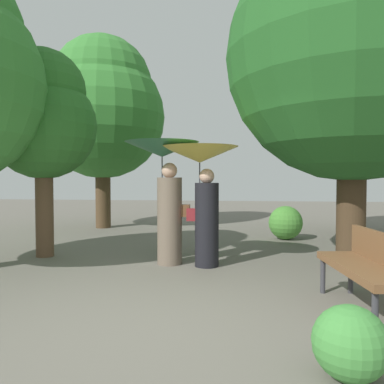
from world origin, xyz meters
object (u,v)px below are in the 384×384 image
person_left (165,177)px  tree_mid_right (354,36)px  park_bench (369,264)px  tree_mid_left (43,116)px  person_right (202,178)px  tree_near_right (358,99)px  tree_near_left (102,107)px

person_left → tree_mid_right: 3.71m
park_bench → tree_mid_left: (-4.80, 2.31, 2.00)m
person_left → person_right: 0.62m
person_left → tree_near_right: (4.12, 3.84, 1.94)m
person_left → tree_mid_right: size_ratio=0.34×
person_right → park_bench: bearing=-135.6°
person_left → tree_mid_right: bearing=-87.5°
person_left → tree_near_left: bearing=30.0°
person_left → tree_mid_left: 2.53m
park_bench → tree_mid_right: size_ratio=0.27×
tree_mid_left → tree_near_right: bearing=28.8°
park_bench → tree_near_right: 6.67m
tree_near_left → tree_mid_left: size_ratio=1.45×
tree_near_left → tree_near_right: bearing=-3.9°
tree_near_left → tree_mid_left: tree_near_left is taller
park_bench → tree_near_left: tree_near_left is taller
person_right → park_bench: size_ratio=1.23×
person_right → tree_mid_right: 3.26m
tree_near_left → tree_mid_left: bearing=-84.9°
park_bench → tree_mid_right: bearing=162.3°
park_bench → person_left: bearing=-134.7°
tree_mid_left → park_bench: bearing=-25.7°
person_right → tree_near_right: bearing=-43.0°
person_left → tree_near_right: tree_near_right is taller
tree_mid_left → tree_mid_right: size_ratio=0.63×
person_left → tree_mid_left: bearing=80.6°
tree_near_left → park_bench: bearing=-50.6°
tree_mid_right → tree_mid_left: bearing=178.6°
person_left → tree_near_right: bearing=-48.3°
tree_near_right → person_right: bearing=-131.7°
person_right → tree_mid_left: (-2.87, 0.42, 1.10)m
park_bench → person_right: bearing=-141.2°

